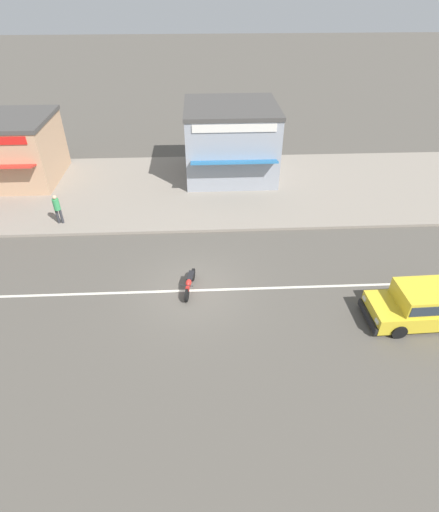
# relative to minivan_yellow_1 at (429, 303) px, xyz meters

# --- Properties ---
(ground_plane) EXTENTS (160.00, 160.00, 0.00)m
(ground_plane) POSITION_rel_minivan_yellow_1_xyz_m (-9.17, 2.15, -0.84)
(ground_plane) COLOR #544F47
(lane_centre_stripe) EXTENTS (50.40, 0.14, 0.01)m
(lane_centre_stripe) POSITION_rel_minivan_yellow_1_xyz_m (-9.17, 2.15, -0.84)
(lane_centre_stripe) COLOR silver
(lane_centre_stripe) RESTS_ON ground
(kerb_strip) EXTENTS (68.00, 10.00, 0.15)m
(kerb_strip) POSITION_rel_minivan_yellow_1_xyz_m (-9.17, 11.79, -0.77)
(kerb_strip) COLOR gray
(kerb_strip) RESTS_ON ground
(minivan_yellow_1) EXTENTS (4.47, 2.02, 1.56)m
(minivan_yellow_1) POSITION_rel_minivan_yellow_1_xyz_m (0.00, 0.00, 0.00)
(minivan_yellow_1) COLOR yellow
(minivan_yellow_1) RESTS_ON ground
(motorcycle_0) EXTENTS (0.63, 1.93, 0.80)m
(motorcycle_0) POSITION_rel_minivan_yellow_1_xyz_m (-9.31, 2.20, -0.42)
(motorcycle_0) COLOR black
(motorcycle_0) RESTS_ON ground
(pedestrian_near_clock) EXTENTS (0.34, 0.34, 1.66)m
(pedestrian_near_clock) POSITION_rel_minivan_yellow_1_xyz_m (-16.34, 7.89, 0.27)
(pedestrian_near_clock) COLOR #333338
(pedestrian_near_clock) RESTS_ON kerb_strip
(shopfront_corner_warung) EXTENTS (6.79, 5.82, 3.96)m
(shopfront_corner_warung) POSITION_rel_minivan_yellow_1_xyz_m (-21.17, 13.61, 1.29)
(shopfront_corner_warung) COLOR tan
(shopfront_corner_warung) RESTS_ON kerb_strip
(shopfront_mid_block) EXTENTS (5.72, 6.15, 4.45)m
(shopfront_mid_block) POSITION_rel_minivan_yellow_1_xyz_m (-6.77, 13.78, 1.54)
(shopfront_mid_block) COLOR #999EA8
(shopfront_mid_block) RESTS_ON kerb_strip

